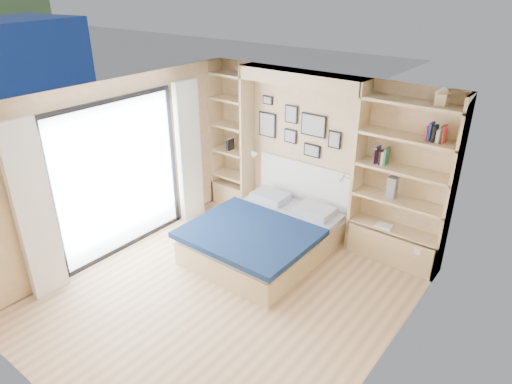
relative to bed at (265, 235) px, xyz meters
The scene contains 8 objects.
ground 1.19m from the bed, 78.33° to the right, with size 4.50×4.50×0.00m, color #DAB17D.
room_shell 0.90m from the bed, 111.47° to the left, with size 4.50×4.50×4.50m.
bed is the anchor object (origin of this frame).
photo_gallery 1.73m from the bed, 101.30° to the left, with size 1.48×0.02×0.82m.
reading_lamps 1.20m from the bed, 94.31° to the left, with size 1.92×0.12×0.15m.
shelf_decor 2.14m from the bed, 35.30° to the left, with size 3.47×0.23×2.03m.
deck 3.56m from the bed, 161.32° to the right, with size 3.20×4.00×0.05m, color brown.
deck_chair 3.61m from the bed, behind, with size 0.56×0.89×0.87m.
Camera 1 is at (3.18, -3.51, 3.71)m, focal length 32.00 mm.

